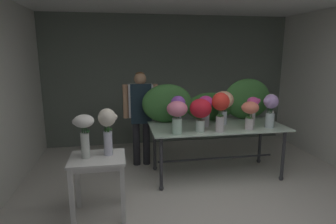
# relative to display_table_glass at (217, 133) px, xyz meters

# --- Properties ---
(ground_plane) EXTENTS (7.73, 7.73, 0.00)m
(ground_plane) POSITION_rel_display_table_glass_xyz_m (-0.42, 0.09, -0.68)
(ground_plane) COLOR beige
(wall_back) EXTENTS (5.13, 0.12, 2.62)m
(wall_back) POSITION_rel_display_table_glass_xyz_m (-0.42, 1.84, 0.63)
(wall_back) COLOR slate
(wall_back) RESTS_ON ground
(wall_left) EXTENTS (0.12, 3.63, 2.62)m
(wall_left) POSITION_rel_display_table_glass_xyz_m (-2.99, 0.09, 0.63)
(wall_left) COLOR silver
(wall_left) RESTS_ON ground
(display_table_glass) EXTENTS (2.03, 0.90, 0.81)m
(display_table_glass) POSITION_rel_display_table_glass_xyz_m (0.00, 0.00, 0.00)
(display_table_glass) COLOR silver
(display_table_glass) RESTS_ON ground
(side_table_white) EXTENTS (0.62, 0.52, 0.73)m
(side_table_white) POSITION_rel_display_table_glass_xyz_m (-1.72, -0.83, -0.07)
(side_table_white) COLOR white
(side_table_white) RESTS_ON ground
(florist) EXTENTS (0.58, 0.24, 1.58)m
(florist) POSITION_rel_display_table_glass_xyz_m (-1.11, 0.62, 0.29)
(florist) COLOR #232328
(florist) RESTS_ON ground
(foliage_backdrop) EXTENTS (2.13, 0.26, 0.67)m
(foliage_backdrop) POSITION_rel_display_table_glass_xyz_m (-0.03, 0.33, 0.41)
(foliage_backdrop) COLOR #387033
(foliage_backdrop) RESTS_ON display_table_glass
(vase_scarlet_stock) EXTENTS (0.24, 0.24, 0.55)m
(vase_scarlet_stock) POSITION_rel_display_table_glass_xyz_m (-0.09, -0.33, 0.47)
(vase_scarlet_stock) COLOR silver
(vase_scarlet_stock) RESTS_ON display_table_glass
(vase_fuchsia_roses) EXTENTS (0.20, 0.18, 0.43)m
(vase_fuchsia_roses) POSITION_rel_display_table_glass_xyz_m (0.53, -0.05, 0.39)
(vase_fuchsia_roses) COLOR silver
(vase_fuchsia_roses) RESTS_ON display_table_glass
(vase_peach_freesia) EXTENTS (0.33, 0.32, 0.51)m
(vase_peach_freesia) POSITION_rel_display_table_glass_xyz_m (0.11, 0.08, 0.45)
(vase_peach_freesia) COLOR silver
(vase_peach_freesia) RESTS_ON display_table_glass
(vase_violet_anemones) EXTENTS (0.21, 0.21, 0.47)m
(vase_violet_anemones) POSITION_rel_display_table_glass_xyz_m (-0.60, 0.03, 0.42)
(vase_violet_anemones) COLOR silver
(vase_violet_anemones) RESTS_ON display_table_glass
(vase_ivory_carnations) EXTENTS (0.21, 0.21, 0.45)m
(vase_ivory_carnations) POSITION_rel_display_table_glass_xyz_m (0.91, 0.09, 0.39)
(vase_ivory_carnations) COLOR silver
(vase_ivory_carnations) RESTS_ON display_table_glass
(vase_lilac_lilies) EXTENTS (0.23, 0.21, 0.50)m
(vase_lilac_lilies) POSITION_rel_display_table_glass_xyz_m (0.71, -0.24, 0.41)
(vase_lilac_lilies) COLOR silver
(vase_lilac_lilies) RESTS_ON display_table_glass
(vase_crimson_tulips) EXTENTS (0.30, 0.30, 0.47)m
(vase_crimson_tulips) POSITION_rel_display_table_glass_xyz_m (-0.35, -0.27, 0.41)
(vase_crimson_tulips) COLOR silver
(vase_crimson_tulips) RESTS_ON display_table_glass
(vase_coral_hydrangea) EXTENTS (0.25, 0.24, 0.41)m
(vase_coral_hydrangea) POSITION_rel_display_table_glass_xyz_m (0.38, -0.28, 0.38)
(vase_coral_hydrangea) COLOR silver
(vase_coral_hydrangea) RESTS_ON display_table_glass
(vase_rosy_ranunculus) EXTENTS (0.28, 0.28, 0.45)m
(vase_rosy_ranunculus) POSITION_rel_display_table_glass_xyz_m (-0.69, -0.32, 0.40)
(vase_rosy_ranunculus) COLOR silver
(vase_rosy_ranunculus) RESTS_ON display_table_glass
(vase_magenta_peonies) EXTENTS (0.25, 0.22, 0.46)m
(vase_magenta_peonies) POSITION_rel_display_table_glass_xyz_m (-0.19, -0.00, 0.40)
(vase_magenta_peonies) COLOR silver
(vase_magenta_peonies) RESTS_ON display_table_glass
(vase_white_roses_tall) EXTENTS (0.23, 0.22, 0.50)m
(vase_white_roses_tall) POSITION_rel_display_table_glass_xyz_m (-1.84, -0.83, 0.37)
(vase_white_roses_tall) COLOR silver
(vase_white_roses_tall) RESTS_ON side_table_white
(vase_cream_lisianthus_tall) EXTENTS (0.22, 0.20, 0.55)m
(vase_cream_lisianthus_tall) POSITION_rel_display_table_glass_xyz_m (-1.59, -0.78, 0.38)
(vase_cream_lisianthus_tall) COLOR silver
(vase_cream_lisianthus_tall) RESTS_ON side_table_white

